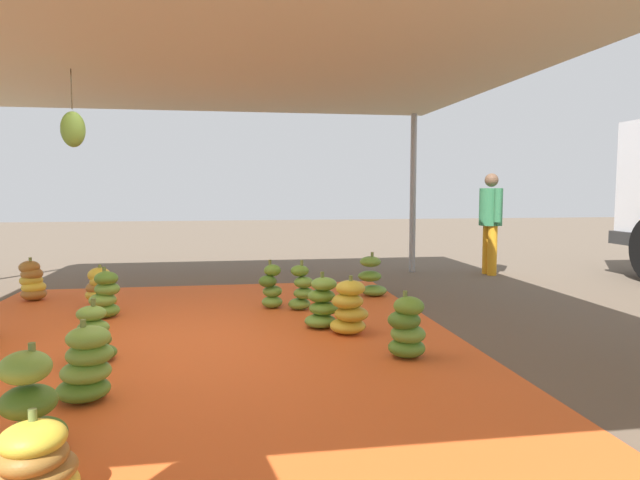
{
  "coord_description": "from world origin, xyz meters",
  "views": [
    {
      "loc": [
        5.05,
        0.33,
        1.35
      ],
      "look_at": [
        -0.72,
        1.27,
        0.83
      ],
      "focal_mm": 31.74,
      "sensor_mm": 36.0,
      "label": 1
    }
  ],
  "objects_px": {
    "banana_bunch_4": "(95,336)",
    "banana_bunch_8": "(349,309)",
    "banana_bunch_7": "(271,288)",
    "banana_bunch_10": "(372,278)",
    "banana_bunch_3": "(302,289)",
    "banana_bunch_12": "(86,366)",
    "banana_bunch_9": "(30,406)",
    "banana_bunch_1": "(36,465)",
    "worker_0": "(491,216)",
    "banana_bunch_2": "(407,329)",
    "banana_bunch_6": "(105,296)",
    "banana_bunch_13": "(322,304)",
    "banana_bunch_5": "(32,282)",
    "banana_bunch_0": "(100,289)"
  },
  "relations": [
    {
      "from": "banana_bunch_6",
      "to": "banana_bunch_13",
      "type": "distance_m",
      "value": 2.31
    },
    {
      "from": "banana_bunch_3",
      "to": "banana_bunch_9",
      "type": "xyz_separation_m",
      "value": [
        3.2,
        -1.8,
        0.01
      ]
    },
    {
      "from": "banana_bunch_2",
      "to": "banana_bunch_1",
      "type": "bearing_deg",
      "value": -51.2
    },
    {
      "from": "banana_bunch_0",
      "to": "banana_bunch_6",
      "type": "distance_m",
      "value": 0.53
    },
    {
      "from": "banana_bunch_6",
      "to": "banana_bunch_10",
      "type": "distance_m",
      "value": 3.15
    },
    {
      "from": "banana_bunch_2",
      "to": "banana_bunch_5",
      "type": "xyz_separation_m",
      "value": [
        -2.99,
        -3.76,
        -0.0
      ]
    },
    {
      "from": "banana_bunch_10",
      "to": "worker_0",
      "type": "xyz_separation_m",
      "value": [
        -1.52,
        2.32,
        0.7
      ]
    },
    {
      "from": "banana_bunch_1",
      "to": "banana_bunch_3",
      "type": "bearing_deg",
      "value": 156.36
    },
    {
      "from": "banana_bunch_4",
      "to": "banana_bunch_1",
      "type": "bearing_deg",
      "value": 5.98
    },
    {
      "from": "banana_bunch_0",
      "to": "banana_bunch_1",
      "type": "xyz_separation_m",
      "value": [
        4.16,
        0.62,
        -0.05
      ]
    },
    {
      "from": "banana_bunch_6",
      "to": "worker_0",
      "type": "xyz_separation_m",
      "value": [
        -2.26,
        5.39,
        0.7
      ]
    },
    {
      "from": "banana_bunch_2",
      "to": "banana_bunch_10",
      "type": "distance_m",
      "value": 2.63
    },
    {
      "from": "banana_bunch_0",
      "to": "banana_bunch_9",
      "type": "bearing_deg",
      "value": 6.81
    },
    {
      "from": "banana_bunch_7",
      "to": "banana_bunch_13",
      "type": "height_order",
      "value": "banana_bunch_7"
    },
    {
      "from": "banana_bunch_7",
      "to": "banana_bunch_10",
      "type": "relative_size",
      "value": 0.99
    },
    {
      "from": "banana_bunch_8",
      "to": "banana_bunch_9",
      "type": "xyz_separation_m",
      "value": [
        2.08,
        -2.11,
        0.01
      ]
    },
    {
      "from": "banana_bunch_4",
      "to": "banana_bunch_8",
      "type": "distance_m",
      "value": 2.2
    },
    {
      "from": "banana_bunch_4",
      "to": "worker_0",
      "type": "relative_size",
      "value": 0.31
    },
    {
      "from": "banana_bunch_6",
      "to": "banana_bunch_10",
      "type": "height_order",
      "value": "banana_bunch_10"
    },
    {
      "from": "banana_bunch_1",
      "to": "banana_bunch_10",
      "type": "relative_size",
      "value": 0.83
    },
    {
      "from": "banana_bunch_2",
      "to": "banana_bunch_12",
      "type": "xyz_separation_m",
      "value": [
        0.56,
        -2.3,
        -0.01
      ]
    },
    {
      "from": "banana_bunch_10",
      "to": "banana_bunch_13",
      "type": "distance_m",
      "value": 1.74
    },
    {
      "from": "banana_bunch_2",
      "to": "banana_bunch_3",
      "type": "xyz_separation_m",
      "value": [
        -1.92,
        -0.6,
        0.0
      ]
    },
    {
      "from": "banana_bunch_9",
      "to": "banana_bunch_12",
      "type": "height_order",
      "value": "banana_bunch_9"
    },
    {
      "from": "banana_bunch_7",
      "to": "banana_bunch_13",
      "type": "relative_size",
      "value": 1.01
    },
    {
      "from": "banana_bunch_7",
      "to": "banana_bunch_13",
      "type": "bearing_deg",
      "value": 23.61
    },
    {
      "from": "banana_bunch_7",
      "to": "banana_bunch_12",
      "type": "relative_size",
      "value": 1.05
    },
    {
      "from": "banana_bunch_3",
      "to": "banana_bunch_12",
      "type": "xyz_separation_m",
      "value": [
        2.48,
        -1.7,
        -0.01
      ]
    },
    {
      "from": "banana_bunch_1",
      "to": "banana_bunch_3",
      "type": "distance_m",
      "value": 4.05
    },
    {
      "from": "banana_bunch_8",
      "to": "banana_bunch_12",
      "type": "height_order",
      "value": "banana_bunch_8"
    },
    {
      "from": "banana_bunch_7",
      "to": "banana_bunch_13",
      "type": "xyz_separation_m",
      "value": [
        0.97,
        0.42,
        -0.0
      ]
    },
    {
      "from": "banana_bunch_13",
      "to": "worker_0",
      "type": "distance_m",
      "value": 4.46
    },
    {
      "from": "worker_0",
      "to": "banana_bunch_7",
      "type": "bearing_deg",
      "value": -60.55
    },
    {
      "from": "banana_bunch_5",
      "to": "banana_bunch_13",
      "type": "relative_size",
      "value": 0.96
    },
    {
      "from": "banana_bunch_4",
      "to": "banana_bunch_7",
      "type": "relative_size",
      "value": 0.9
    },
    {
      "from": "banana_bunch_10",
      "to": "banana_bunch_9",
      "type": "bearing_deg",
      "value": -35.63
    },
    {
      "from": "banana_bunch_6",
      "to": "worker_0",
      "type": "bearing_deg",
      "value": 112.72
    },
    {
      "from": "banana_bunch_7",
      "to": "banana_bunch_13",
      "type": "distance_m",
      "value": 1.06
    },
    {
      "from": "banana_bunch_12",
      "to": "banana_bunch_7",
      "type": "bearing_deg",
      "value": 152.36
    },
    {
      "from": "banana_bunch_12",
      "to": "worker_0",
      "type": "xyz_separation_m",
      "value": [
        -4.68,
        5.01,
        0.71
      ]
    },
    {
      "from": "banana_bunch_2",
      "to": "banana_bunch_3",
      "type": "height_order",
      "value": "banana_bunch_3"
    },
    {
      "from": "banana_bunch_0",
      "to": "banana_bunch_4",
      "type": "relative_size",
      "value": 1.0
    },
    {
      "from": "banana_bunch_10",
      "to": "banana_bunch_12",
      "type": "xyz_separation_m",
      "value": [
        3.16,
        -2.68,
        -0.01
      ]
    },
    {
      "from": "banana_bunch_13",
      "to": "banana_bunch_3",
      "type": "bearing_deg",
      "value": -173.32
    },
    {
      "from": "banana_bunch_12",
      "to": "banana_bunch_9",
      "type": "bearing_deg",
      "value": -7.85
    },
    {
      "from": "banana_bunch_1",
      "to": "banana_bunch_7",
      "type": "relative_size",
      "value": 0.84
    },
    {
      "from": "banana_bunch_8",
      "to": "banana_bunch_10",
      "type": "bearing_deg",
      "value": 159.39
    },
    {
      "from": "worker_0",
      "to": "banana_bunch_12",
      "type": "bearing_deg",
      "value": -46.95
    },
    {
      "from": "banana_bunch_8",
      "to": "banana_bunch_9",
      "type": "distance_m",
      "value": 2.96
    },
    {
      "from": "banana_bunch_10",
      "to": "worker_0",
      "type": "height_order",
      "value": "worker_0"
    }
  ]
}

